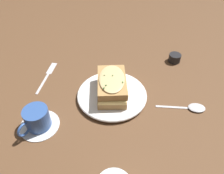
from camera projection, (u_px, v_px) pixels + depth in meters
ground_plane at (116, 92)px, 0.79m from camera, size 2.40×2.40×0.00m
dinner_plate at (112, 95)px, 0.77m from camera, size 0.24×0.24×0.02m
sandwich at (112, 86)px, 0.74m from camera, size 0.18×0.14×0.07m
teacup_with_saucer at (37, 119)px, 0.66m from camera, size 0.13×0.12×0.07m
fork at (48, 74)px, 0.86m from camera, size 0.19×0.04×0.00m
spoon at (194, 108)px, 0.73m from camera, size 0.06×0.17×0.01m
condiment_pot at (175, 58)px, 0.91m from camera, size 0.05×0.05×0.03m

